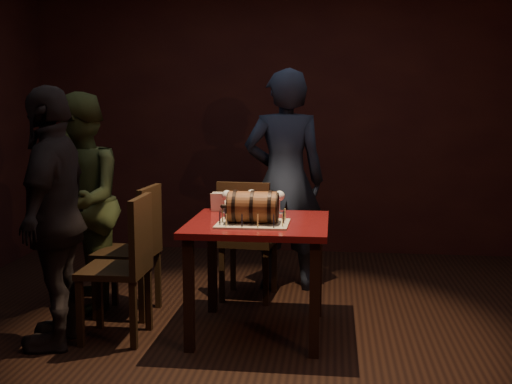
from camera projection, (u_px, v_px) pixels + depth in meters
room_shell at (247, 121)px, 3.97m from camera, size 5.04×5.04×2.80m
pub_table at (258, 238)px, 4.18m from camera, size 0.90×0.90×0.75m
cake_board at (253, 224)px, 4.04m from camera, size 0.45×0.35×0.01m
barrel_cake at (253, 207)px, 4.03m from camera, size 0.37×0.22×0.22m
birthday_candles at (253, 216)px, 4.04m from camera, size 0.40×0.30×0.09m
wine_glass_left at (227, 196)px, 4.45m from camera, size 0.07×0.07×0.16m
wine_glass_mid at (252, 196)px, 4.49m from camera, size 0.07×0.07×0.16m
wine_glass_right at (280, 197)px, 4.43m from camera, size 0.07×0.07×0.16m
pint_of_ale at (241, 204)px, 4.39m from camera, size 0.07×0.07×0.15m
menu_card at (218, 202)px, 4.53m from camera, size 0.10×0.05×0.13m
chair_back at (246, 234)px, 4.87m from camera, size 0.44×0.44×0.93m
chair_left_rear at (137, 243)px, 4.55m from camera, size 0.42×0.42×0.93m
chair_left_front at (126, 260)px, 4.08m from camera, size 0.40×0.40×0.93m
person_back at (285, 181)px, 5.16m from camera, size 0.69×0.49×1.78m
person_left_rear at (79, 202)px, 4.64m from camera, size 0.85×0.94×1.59m
person_left_front at (55, 218)px, 3.95m from camera, size 0.49×0.98×1.62m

